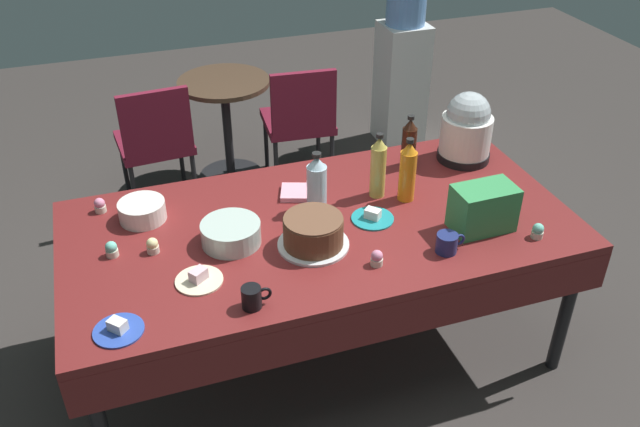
{
  "coord_description": "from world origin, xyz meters",
  "views": [
    {
      "loc": [
        -0.78,
        -2.28,
        2.4
      ],
      "look_at": [
        0.0,
        0.0,
        0.8
      ],
      "focal_mm": 37.67,
      "sensor_mm": 36.0,
      "label": 1
    }
  ],
  "objects_px": {
    "dessert_plate_cream": "(199,279)",
    "coffee_mug_navy": "(447,243)",
    "cupcake_cocoa": "(538,231)",
    "ceramic_snack_bowl": "(142,211)",
    "cupcake_mint": "(112,249)",
    "coffee_mug_black": "(252,297)",
    "soda_bottle_water": "(317,184)",
    "cupcake_berry": "(153,246)",
    "maroon_chair_left": "(155,138)",
    "dessert_plate_teal": "(373,217)",
    "cupcake_rose": "(100,205)",
    "dessert_plate_cobalt": "(118,329)",
    "soda_bottle_cola": "(409,143)",
    "glass_salad_bowl": "(231,233)",
    "frosted_layer_cake": "(313,232)",
    "maroon_chair_right": "(300,117)",
    "cupcake_vanilla": "(377,258)",
    "soda_bottle_orange_juice": "(408,172)",
    "round_cafe_table": "(226,112)",
    "potluck_table": "(320,235)",
    "soda_bottle_ginger_ale": "(378,167)",
    "soda_carton": "(483,208)",
    "slow_cooker": "(467,129)",
    "water_cooler": "(402,66)"
  },
  "relations": [
    {
      "from": "frosted_layer_cake",
      "to": "cupcake_cocoa",
      "type": "height_order",
      "value": "frosted_layer_cake"
    },
    {
      "from": "cupcake_cocoa",
      "to": "soda_bottle_cola",
      "type": "xyz_separation_m",
      "value": [
        -0.25,
        0.74,
        0.09
      ]
    },
    {
      "from": "cupcake_mint",
      "to": "round_cafe_table",
      "type": "xyz_separation_m",
      "value": [
        0.82,
        1.74,
        -0.28
      ]
    },
    {
      "from": "dessert_plate_cobalt",
      "to": "cupcake_cocoa",
      "type": "height_order",
      "value": "cupcake_cocoa"
    },
    {
      "from": "maroon_chair_right",
      "to": "soda_bottle_water",
      "type": "bearing_deg",
      "value": -104.28
    },
    {
      "from": "soda_bottle_orange_juice",
      "to": "dessert_plate_cobalt",
      "type": "bearing_deg",
      "value": -160.33
    },
    {
      "from": "maroon_chair_right",
      "to": "dessert_plate_cream",
      "type": "bearing_deg",
      "value": -118.22
    },
    {
      "from": "dessert_plate_cream",
      "to": "cupcake_berry",
      "type": "bearing_deg",
      "value": 120.17
    },
    {
      "from": "dessert_plate_teal",
      "to": "cupcake_berry",
      "type": "height_order",
      "value": "cupcake_berry"
    },
    {
      "from": "frosted_layer_cake",
      "to": "ceramic_snack_bowl",
      "type": "bearing_deg",
      "value": 146.48
    },
    {
      "from": "round_cafe_table",
      "to": "cupcake_berry",
      "type": "bearing_deg",
      "value": -110.48
    },
    {
      "from": "soda_bottle_water",
      "to": "soda_bottle_cola",
      "type": "relative_size",
      "value": 1.05
    },
    {
      "from": "coffee_mug_black",
      "to": "maroon_chair_left",
      "type": "relative_size",
      "value": 0.13
    },
    {
      "from": "slow_cooker",
      "to": "dessert_plate_cream",
      "type": "distance_m",
      "value": 1.55
    },
    {
      "from": "glass_salad_bowl",
      "to": "maroon_chair_left",
      "type": "relative_size",
      "value": 0.29
    },
    {
      "from": "coffee_mug_black",
      "to": "soda_bottle_water",
      "type": "bearing_deg",
      "value": 51.75
    },
    {
      "from": "ceramic_snack_bowl",
      "to": "maroon_chair_right",
      "type": "xyz_separation_m",
      "value": [
        1.12,
        1.29,
        -0.3
      ]
    },
    {
      "from": "ceramic_snack_bowl",
      "to": "cupcake_vanilla",
      "type": "relative_size",
      "value": 3.01
    },
    {
      "from": "coffee_mug_navy",
      "to": "coffee_mug_black",
      "type": "bearing_deg",
      "value": -174.93
    },
    {
      "from": "cupcake_mint",
      "to": "maroon_chair_left",
      "type": "distance_m",
      "value": 1.58
    },
    {
      "from": "cupcake_mint",
      "to": "cupcake_cocoa",
      "type": "bearing_deg",
      "value": -14.62
    },
    {
      "from": "cupcake_berry",
      "to": "cupcake_rose",
      "type": "relative_size",
      "value": 1.0
    },
    {
      "from": "cupcake_mint",
      "to": "coffee_mug_black",
      "type": "relative_size",
      "value": 0.59
    },
    {
      "from": "cupcake_mint",
      "to": "soda_bottle_ginger_ale",
      "type": "distance_m",
      "value": 1.2
    },
    {
      "from": "round_cafe_table",
      "to": "potluck_table",
      "type": "bearing_deg",
      "value": -88.4
    },
    {
      "from": "soda_bottle_cola",
      "to": "coffee_mug_navy",
      "type": "distance_m",
      "value": 0.72
    },
    {
      "from": "frosted_layer_cake",
      "to": "maroon_chair_left",
      "type": "distance_m",
      "value": 1.81
    },
    {
      "from": "cupcake_mint",
      "to": "water_cooler",
      "type": "relative_size",
      "value": 0.05
    },
    {
      "from": "cupcake_rose",
      "to": "maroon_chair_right",
      "type": "bearing_deg",
      "value": 42.12
    },
    {
      "from": "ceramic_snack_bowl",
      "to": "maroon_chair_right",
      "type": "height_order",
      "value": "maroon_chair_right"
    },
    {
      "from": "dessert_plate_cream",
      "to": "dessert_plate_cobalt",
      "type": "height_order",
      "value": "dessert_plate_cream"
    },
    {
      "from": "glass_salad_bowl",
      "to": "cupcake_mint",
      "type": "height_order",
      "value": "glass_salad_bowl"
    },
    {
      "from": "dessert_plate_cream",
      "to": "coffee_mug_navy",
      "type": "xyz_separation_m",
      "value": [
        0.99,
        -0.13,
        0.03
      ]
    },
    {
      "from": "cupcake_cocoa",
      "to": "ceramic_snack_bowl",
      "type": "bearing_deg",
      "value": 156.55
    },
    {
      "from": "potluck_table",
      "to": "dessert_plate_cobalt",
      "type": "height_order",
      "value": "dessert_plate_cobalt"
    },
    {
      "from": "dessert_plate_teal",
      "to": "cupcake_vanilla",
      "type": "xyz_separation_m",
      "value": [
        -0.11,
        -0.3,
        0.02
      ]
    },
    {
      "from": "cupcake_cocoa",
      "to": "dessert_plate_cream",
      "type": "bearing_deg",
      "value": 173.12
    },
    {
      "from": "dessert_plate_teal",
      "to": "round_cafe_table",
      "type": "bearing_deg",
      "value": 98.59
    },
    {
      "from": "ceramic_snack_bowl",
      "to": "soda_bottle_orange_juice",
      "type": "relative_size",
      "value": 0.66
    },
    {
      "from": "frosted_layer_cake",
      "to": "soda_bottle_orange_juice",
      "type": "height_order",
      "value": "soda_bottle_orange_juice"
    },
    {
      "from": "cupcake_vanilla",
      "to": "round_cafe_table",
      "type": "distance_m",
      "value": 2.17
    },
    {
      "from": "soda_carton",
      "to": "maroon_chair_left",
      "type": "bearing_deg",
      "value": 122.03
    },
    {
      "from": "cupcake_rose",
      "to": "round_cafe_table",
      "type": "bearing_deg",
      "value": 58.7
    },
    {
      "from": "cupcake_berry",
      "to": "maroon_chair_left",
      "type": "xyz_separation_m",
      "value": [
        0.17,
        1.55,
        -0.29
      ]
    },
    {
      "from": "maroon_chair_right",
      "to": "cupcake_vanilla",
      "type": "bearing_deg",
      "value": -98.16
    },
    {
      "from": "potluck_table",
      "to": "coffee_mug_navy",
      "type": "relative_size",
      "value": 17.36
    },
    {
      "from": "maroon_chair_right",
      "to": "soda_bottle_ginger_ale",
      "type": "bearing_deg",
      "value": -92.79
    },
    {
      "from": "dessert_plate_cobalt",
      "to": "water_cooler",
      "type": "xyz_separation_m",
      "value": [
        2.18,
        2.36,
        -0.17
      ]
    },
    {
      "from": "dessert_plate_cream",
      "to": "cupcake_rose",
      "type": "bearing_deg",
      "value": 117.52
    },
    {
      "from": "slow_cooker",
      "to": "coffee_mug_navy",
      "type": "distance_m",
      "value": 0.82
    }
  ]
}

